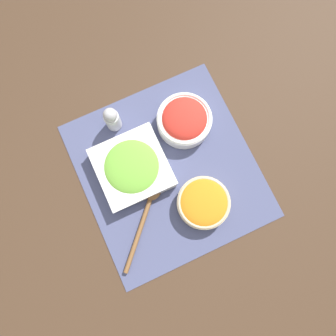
% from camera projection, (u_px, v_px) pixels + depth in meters
% --- Properties ---
extents(ground_plane, '(3.00, 3.00, 0.00)m').
position_uv_depth(ground_plane, '(168.00, 170.00, 0.88)').
color(ground_plane, '#422D1E').
extents(placemat, '(0.45, 0.48, 0.00)m').
position_uv_depth(placemat, '(168.00, 170.00, 0.88)').
color(placemat, '#474C70').
rests_on(placemat, ground_plane).
extents(lettuce_bowl, '(0.18, 0.18, 0.05)m').
position_uv_depth(lettuce_bowl, '(132.00, 167.00, 0.85)').
color(lettuce_bowl, white).
rests_on(lettuce_bowl, placemat).
extents(carrot_bowl, '(0.14, 0.14, 0.05)m').
position_uv_depth(carrot_bowl, '(203.00, 203.00, 0.83)').
color(carrot_bowl, '#C6B28E').
rests_on(carrot_bowl, placemat).
extents(tomato_bowl, '(0.15, 0.15, 0.06)m').
position_uv_depth(tomato_bowl, '(184.00, 120.00, 0.87)').
color(tomato_bowl, white).
rests_on(tomato_bowl, placemat).
extents(wooden_spoon, '(0.19, 0.20, 0.02)m').
position_uv_depth(wooden_spoon, '(148.00, 204.00, 0.85)').
color(wooden_spoon, brown).
rests_on(wooden_spoon, placemat).
extents(pepper_shaker, '(0.04, 0.04, 0.09)m').
position_uv_depth(pepper_shaker, '(112.00, 119.00, 0.86)').
color(pepper_shaker, silver).
rests_on(pepper_shaker, placemat).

